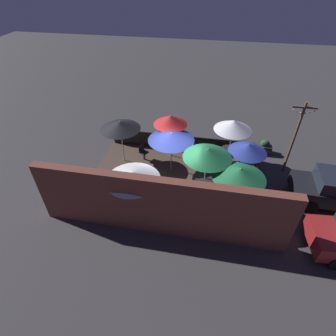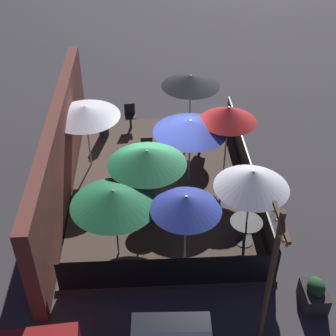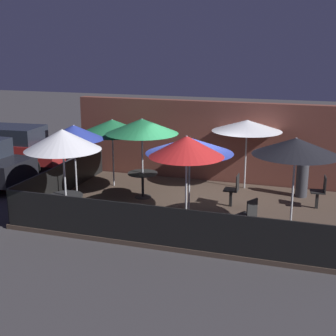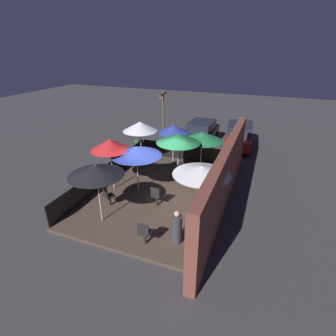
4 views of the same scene
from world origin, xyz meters
The scene contains 21 objects.
ground_plane centered at (0.00, 0.00, 0.00)m, with size 60.00×60.00×0.00m, color #383538.
patio_deck centered at (0.00, 0.00, 0.06)m, with size 8.31×5.65×0.12m.
building_wall centered at (0.00, 3.05, 1.41)m, with size 9.91×0.36×2.83m.
fence_front centered at (0.00, -2.78, 0.59)m, with size 8.11×0.05×0.95m.
fence_side_left centered at (-4.11, 0.00, 0.59)m, with size 0.05×5.45×0.95m.
patio_umbrella_0 centered at (-1.59, 0.42, 2.32)m, with size 2.17×2.17×2.43m.
patio_umbrella_1 centered at (-2.70, -2.21, 2.35)m, with size 1.94×1.94×2.49m.
patio_umbrella_2 centered at (-3.35, -0.49, 2.20)m, with size 1.76×1.76×2.29m.
patio_umbrella_3 centered at (0.51, -2.11, 2.37)m, with size 1.78×1.78×2.50m.
patio_umbrella_4 centered at (-2.95, 1.27, 2.10)m, with size 2.22×2.22×2.22m.
patio_umbrella_5 centered at (0.25, -0.92, 2.13)m, with size 2.30×2.30×2.22m.
patio_umbrella_6 centered at (1.22, 2.34, 2.18)m, with size 2.22×2.22×2.24m.
patio_umbrella_7 centered at (2.92, -1.16, 2.33)m, with size 2.06×2.06×2.42m.
dining_table_0 centered at (-1.59, 0.42, 0.74)m, with size 0.91×0.91×0.78m.
dining_table_1 centered at (-2.70, -2.21, 0.72)m, with size 0.89×0.89×0.76m.
patio_chair_0 centered at (1.20, 0.43, 0.65)m, with size 0.40×0.40×0.96m.
patio_chair_1 centered at (3.57, 1.02, 0.65)m, with size 0.44×0.44×0.96m.
patio_chair_2 centered at (1.91, -1.49, 0.63)m, with size 0.54×0.54×0.93m.
patron_0 centered at (3.03, 2.00, 0.70)m, with size 0.38×0.38×1.29m.
planter_box centered at (-4.75, -3.54, 0.36)m, with size 0.81×0.56×0.84m.
light_post centered at (-5.65, -2.02, 2.19)m, with size 1.10×0.12×3.91m.
Camera 2 is at (-11.83, 0.39, 9.59)m, focal length 50.00 mm.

